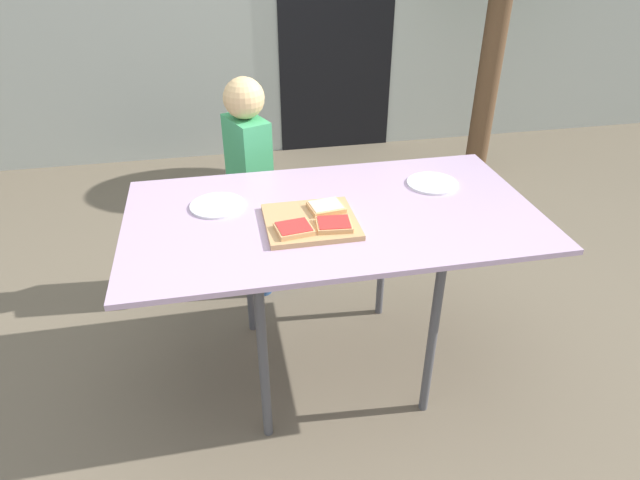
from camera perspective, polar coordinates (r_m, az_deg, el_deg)
name	(u,v)px	position (r m, az deg, el deg)	size (l,w,h in m)	color
ground_plane	(331,364)	(2.51, 1.11, -12.73)	(16.00, 16.00, 0.00)	brown
house_door	(337,21)	(4.48, 1.74, 21.68)	(0.90, 0.02, 2.00)	black
dining_table	(333,226)	(2.08, 1.31, 1.47)	(1.53, 0.84, 0.77)	#B799B7
cutting_board	(311,222)	(1.97, -0.97, 1.92)	(0.32, 0.30, 0.02)	tan
pizza_slice_near_left	(294,229)	(1.89, -2.71, 1.18)	(0.14, 0.12, 0.02)	tan
pizza_slice_far_right	(326,207)	(2.03, 0.64, 3.44)	(0.13, 0.12, 0.02)	tan
pizza_slice_near_right	(334,224)	(1.92, 1.46, 1.64)	(0.13, 0.12, 0.02)	tan
plate_white_left	(218,205)	(2.13, -10.55, 3.53)	(0.21, 0.21, 0.01)	white
plate_white_right	(432,183)	(2.31, 11.56, 5.78)	(0.21, 0.21, 0.01)	white
child_left	(249,174)	(2.67, -7.33, 6.81)	(0.22, 0.27, 1.11)	navy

